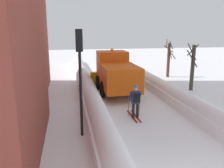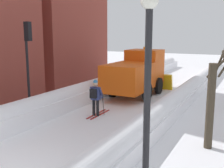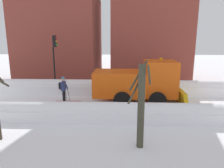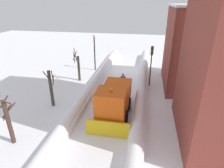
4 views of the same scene
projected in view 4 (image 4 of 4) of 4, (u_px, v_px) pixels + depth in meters
The scene contains 11 objects.
ground_plane at pixel (111, 106), 17.39m from camera, with size 80.00×80.00×0.00m, color white.
snowbank_left at pixel (140, 104), 16.72m from camera, with size 1.10×36.00×1.18m.
snowbank_right at pixel (83, 99), 17.65m from camera, with size 1.10×36.00×1.04m.
building_brick_near at pixel (207, 49), 19.64m from camera, with size 8.15×7.65×8.59m.
plow_truck at pixel (114, 99), 15.57m from camera, with size 3.20×5.98×3.12m.
skier at pixel (123, 80), 20.38m from camera, with size 0.62×1.80×1.81m.
traffic_light_pole at pixel (151, 59), 20.24m from camera, with size 0.28×0.42×4.54m.
street_lamp at pixel (94, 48), 25.03m from camera, with size 0.40×0.40×4.90m.
bare_tree_near at pixel (78, 67), 22.30m from camera, with size 0.95×1.42×3.91m.
bare_tree_mid at pixel (51, 88), 16.78m from camera, with size 0.99×0.95×3.56m.
bare_tree_far at pixel (9, 121), 12.32m from camera, with size 1.20×1.05×3.64m.
Camera 4 is at (-2.87, 24.74, 9.01)m, focal length 30.23 mm.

